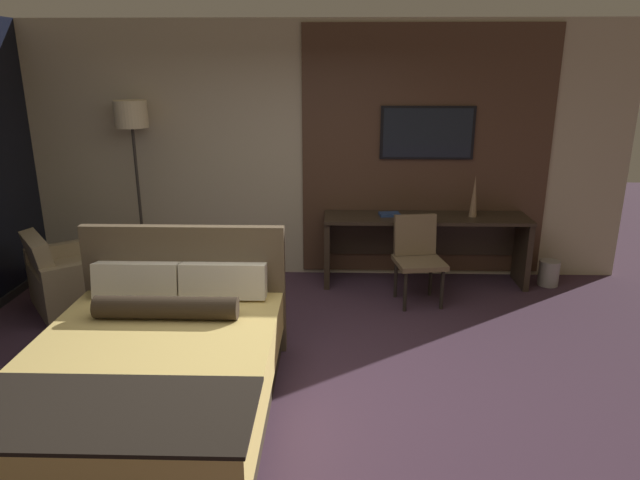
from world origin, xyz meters
TOP-DOWN VIEW (x-y plane):
  - ground_plane at (0.00, 0.00)m, footprint 16.00×16.00m
  - wall_back_tv_panel at (0.21, 2.59)m, footprint 7.20×0.09m
  - bed at (-0.85, -0.29)m, footprint 1.66×2.16m
  - desk at (1.37, 2.31)m, footprint 2.20×0.52m
  - tv at (1.37, 2.52)m, footprint 1.01×0.04m
  - desk_chair at (1.23, 1.80)m, footprint 0.54×0.53m
  - armchair_by_window at (-2.19, 1.54)m, footprint 1.16×1.17m
  - floor_lamp at (-1.75, 2.32)m, footprint 0.34×0.34m
  - vase_tall at (1.87, 2.28)m, footprint 0.09×0.09m
  - book at (0.98, 2.29)m, footprint 0.24×0.18m
  - waste_bin at (2.75, 2.25)m, footprint 0.22×0.22m

SIDE VIEW (x-z plane):
  - ground_plane at x=0.00m, z-range 0.00..0.00m
  - waste_bin at x=2.75m, z-range 0.00..0.28m
  - armchair_by_window at x=-2.19m, z-range -0.13..0.67m
  - bed at x=-0.85m, z-range -0.23..0.86m
  - desk_chair at x=1.23m, z-range 0.08..0.97m
  - desk at x=1.37m, z-range 0.15..0.92m
  - book at x=0.98m, z-range 0.77..0.80m
  - vase_tall at x=1.87m, z-range 0.77..1.22m
  - wall_back_tv_panel at x=0.21m, z-range 0.00..2.80m
  - tv at x=1.37m, z-range 1.35..1.92m
  - floor_lamp at x=-1.75m, z-range 0.69..2.67m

